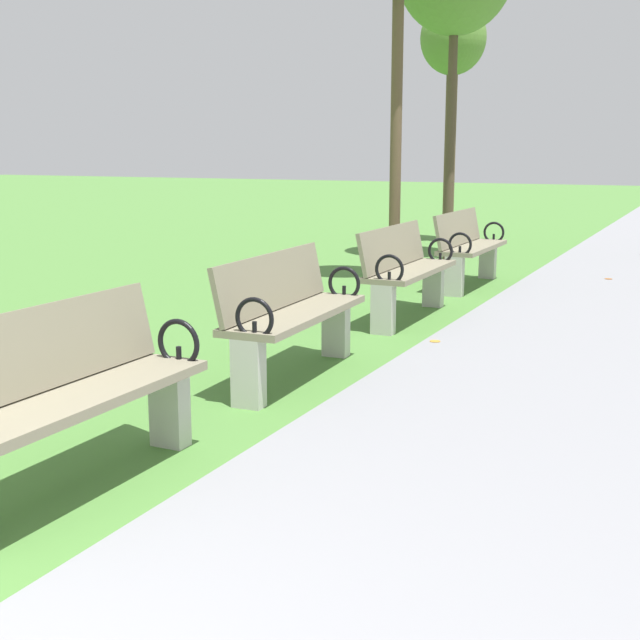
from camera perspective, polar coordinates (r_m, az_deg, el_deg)
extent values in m
cube|color=gray|center=(4.14, -16.32, -5.13)|extent=(0.44, 1.60, 0.05)
cube|color=gray|center=(4.21, -18.42, -1.81)|extent=(0.13, 1.60, 0.40)
cube|color=#B7B5AD|center=(4.76, -10.17, -5.81)|extent=(0.20, 0.12, 0.45)
torus|color=black|center=(4.64, -9.58, -1.55)|extent=(0.27, 0.03, 0.27)
cylinder|color=black|center=(4.66, -9.55, -2.51)|extent=(0.03, 0.03, 0.12)
cube|color=gray|center=(5.98, -1.58, 0.40)|extent=(0.51, 1.62, 0.05)
cube|color=gray|center=(6.02, -3.24, 2.64)|extent=(0.19, 1.60, 0.40)
cube|color=#B7B5AD|center=(5.39, -4.88, -3.60)|extent=(0.20, 0.13, 0.45)
cube|color=#B7B5AD|center=(6.69, 1.09, -0.57)|extent=(0.20, 0.13, 0.45)
torus|color=black|center=(5.26, -4.47, 0.12)|extent=(0.27, 0.04, 0.27)
cylinder|color=black|center=(5.28, -4.46, -0.74)|extent=(0.03, 0.03, 0.12)
torus|color=black|center=(6.62, 1.65, 2.51)|extent=(0.27, 0.04, 0.27)
cylinder|color=black|center=(6.63, 1.64, 1.82)|extent=(0.03, 0.03, 0.12)
cube|color=gray|center=(8.15, 6.18, 3.33)|extent=(0.46, 1.61, 0.05)
cube|color=gray|center=(8.19, 4.95, 4.98)|extent=(0.14, 1.60, 0.40)
cube|color=#B7B5AD|center=(7.51, 4.31, 0.73)|extent=(0.20, 0.12, 0.45)
cube|color=#B7B5AD|center=(8.89, 7.70, 2.34)|extent=(0.20, 0.12, 0.45)
torus|color=black|center=(7.41, 4.73, 3.44)|extent=(0.27, 0.03, 0.27)
cylinder|color=black|center=(7.42, 4.72, 2.83)|extent=(0.03, 0.03, 0.12)
torus|color=black|center=(8.84, 8.17, 4.67)|extent=(0.27, 0.03, 0.27)
cylinder|color=black|center=(8.85, 8.15, 4.15)|extent=(0.03, 0.03, 0.12)
cube|color=gray|center=(10.23, 10.33, 4.87)|extent=(0.45, 1.60, 0.05)
cube|color=gray|center=(10.26, 9.35, 6.19)|extent=(0.13, 1.60, 0.40)
cube|color=#B7B5AD|center=(9.56, 9.10, 2.94)|extent=(0.20, 0.12, 0.45)
cube|color=#B7B5AD|center=(10.97, 11.31, 3.96)|extent=(0.20, 0.12, 0.45)
torus|color=black|center=(9.47, 9.48, 5.08)|extent=(0.27, 0.03, 0.27)
cylinder|color=black|center=(9.48, 9.47, 4.60)|extent=(0.03, 0.03, 0.12)
torus|color=black|center=(10.94, 11.72, 5.84)|extent=(0.27, 0.03, 0.27)
cylinder|color=black|center=(10.94, 11.70, 5.43)|extent=(0.03, 0.03, 0.12)
cylinder|color=brown|center=(10.41, 5.18, 12.38)|extent=(0.14, 0.14, 3.58)
cylinder|color=#4C3D2D|center=(12.77, 8.84, 12.07)|extent=(0.13, 0.13, 3.56)
cylinder|color=brown|center=(15.08, 8.80, 11.07)|extent=(0.19, 0.19, 3.09)
ellipsoid|color=#5B8438|center=(15.19, 9.03, 18.39)|extent=(1.12, 1.12, 1.23)
cylinder|color=#BC842D|center=(9.58, 1.55, 1.76)|extent=(0.09, 0.09, 0.00)
cylinder|color=#BC842D|center=(7.21, 7.81, -1.43)|extent=(0.09, 0.09, 0.00)
cylinder|color=gold|center=(11.75, 7.50, 3.48)|extent=(0.16, 0.16, 0.00)
cylinder|color=#BC842D|center=(8.34, -0.41, 0.30)|extent=(0.13, 0.13, 0.00)
cylinder|color=#BC842D|center=(10.51, -0.70, 2.63)|extent=(0.12, 0.12, 0.00)
cylinder|color=gold|center=(10.41, 3.97, 2.52)|extent=(0.12, 0.12, 0.00)
cylinder|color=#93511E|center=(11.20, 18.98, 2.66)|extent=(0.13, 0.13, 0.00)
cylinder|color=#BC842D|center=(12.47, 4.52, 4.01)|extent=(0.08, 0.08, 0.00)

